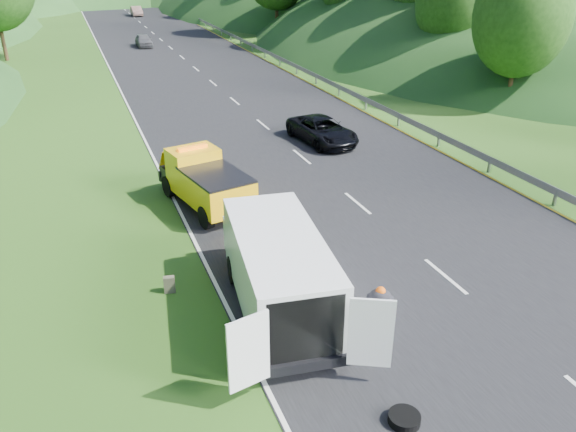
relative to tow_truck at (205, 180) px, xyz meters
name	(u,v)px	position (x,y,z in m)	size (l,w,h in m)	color
ground	(332,264)	(2.80, -6.00, -1.10)	(320.00, 320.00, 0.00)	#38661E
road_surface	(182,57)	(5.80, 34.00, -1.09)	(14.00, 200.00, 0.02)	black
guardrail	(223,36)	(13.10, 46.50, -1.10)	(0.06, 140.00, 1.52)	gray
tree_line_right	(299,24)	(25.80, 54.00, -1.10)	(14.00, 140.00, 14.00)	#2F5E1B
tow_truck	(205,180)	(0.00, 0.00, 0.00)	(2.96, 5.50, 2.24)	black
white_van	(278,268)	(0.24, -7.79, 0.30)	(3.86, 7.26, 2.47)	black
woman	(241,278)	(-0.25, -5.77, -1.10)	(0.54, 0.39, 1.47)	silver
child	(262,281)	(0.29, -6.17, -1.10)	(0.50, 0.39, 1.02)	#CDD06F
worker	(375,354)	(1.89, -10.53, -1.10)	(1.24, 0.71, 1.92)	black
suitcase	(169,285)	(-2.49, -5.77, -0.83)	(0.33, 0.18, 0.53)	#565340
spare_tire	(404,423)	(1.36, -12.78, -1.10)	(0.71, 0.71, 0.20)	black
passing_suv	(322,143)	(7.67, 5.75, -1.10)	(2.20, 4.76, 1.32)	black
dist_car_a	(144,47)	(3.33, 41.62, -1.10)	(1.51, 3.76, 1.28)	#47474C
dist_car_b	(137,16)	(6.46, 71.90, -1.10)	(1.46, 4.20, 1.38)	brown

